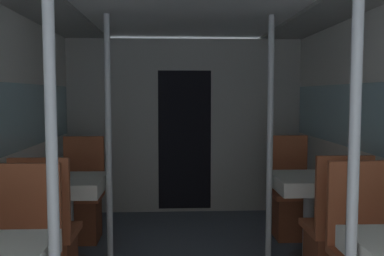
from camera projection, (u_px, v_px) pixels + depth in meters
bulkhead_far at (185, 126)px, 5.23m from camera, size 2.83×0.09×2.11m
support_pole_left_0 at (53, 181)px, 1.92m from camera, size 0.05×0.05×2.11m
dining_table_left_1 at (67, 191)px, 3.63m from camera, size 0.63×0.63×0.73m
chair_left_near_1 at (48, 252)px, 3.08m from camera, size 0.41×0.41×1.02m
chair_left_far_1 at (82, 209)px, 4.23m from camera, size 0.41×0.41×1.02m
support_pole_left_1 at (109, 140)px, 3.61m from camera, size 0.05×0.05×2.11m
support_pole_right_0 at (353, 178)px, 1.99m from camera, size 0.05×0.05×2.11m
dining_table_right_1 at (310, 189)px, 3.73m from camera, size 0.63×0.63×0.73m
chair_right_near_1 at (334, 247)px, 3.18m from camera, size 0.41×0.41×1.02m
chair_right_far_1 at (291, 206)px, 4.33m from camera, size 0.41×0.41×1.02m
support_pole_right_1 at (270, 140)px, 3.68m from camera, size 0.05×0.05×2.11m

